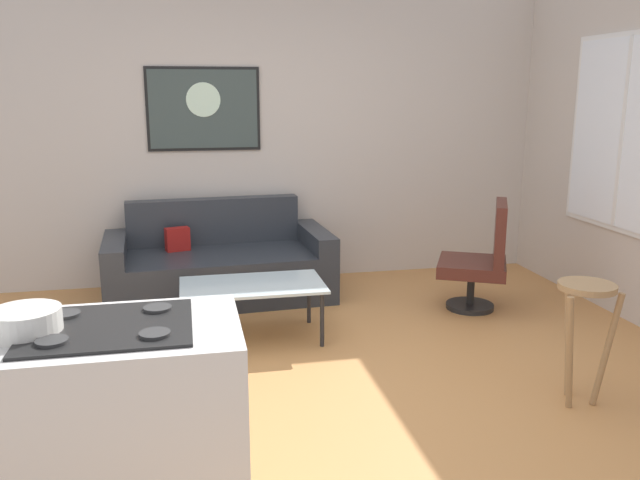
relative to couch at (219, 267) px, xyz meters
name	(u,v)px	position (x,y,z in m)	size (l,w,h in m)	color
ground	(317,390)	(0.48, -1.91, -0.29)	(6.40, 6.40, 0.04)	#BF8147
back_wall	(264,130)	(0.48, 0.52, 1.13)	(6.40, 0.05, 2.80)	beige
couch	(219,267)	(0.00, 0.00, 0.00)	(1.93, 1.02, 0.81)	#292D33
coffee_table	(252,288)	(0.18, -1.04, 0.11)	(1.01, 0.58, 0.41)	silver
armchair	(482,259)	(2.06, -0.78, 0.16)	(0.72, 0.73, 0.89)	black
bar_stool	(585,313)	(1.90, -2.41, 0.27)	(0.36, 0.35, 0.71)	#9C774D
kitchen_counter	(43,446)	(-0.82, -3.11, 0.18)	(1.49, 0.63, 0.92)	silver
mixing_bowl	(26,322)	(-0.83, -3.12, 0.68)	(0.25, 0.25, 0.09)	silver
wall_painting	(204,109)	(-0.06, 0.47, 1.32)	(0.99, 0.03, 0.73)	black
window	(623,134)	(3.06, -1.01, 1.16)	(0.03, 1.32, 1.52)	silver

